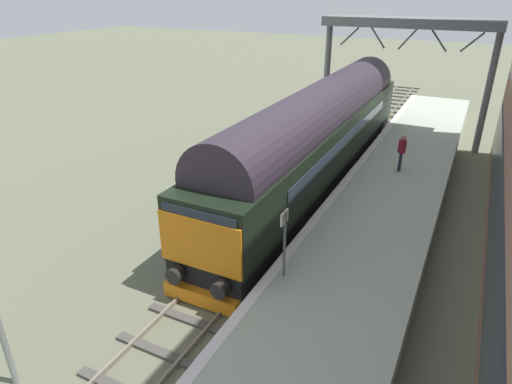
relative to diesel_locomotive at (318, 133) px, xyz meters
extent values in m
plane|color=#636550|center=(0.00, -5.21, -2.49)|extent=(140.00, 140.00, 0.00)
cube|color=gray|center=(-0.72, -5.21, -2.41)|extent=(0.07, 60.00, 0.15)
cube|color=gray|center=(0.72, -5.21, -2.41)|extent=(0.07, 60.00, 0.15)
cube|color=#4A4642|center=(0.00, -11.88, -2.44)|extent=(2.50, 0.26, 0.09)
cube|color=#4A4642|center=(0.00, -10.55, -2.44)|extent=(2.50, 0.26, 0.09)
cube|color=#4A4642|center=(0.00, -9.21, -2.44)|extent=(2.50, 0.26, 0.09)
cube|color=#4A4642|center=(0.00, -7.88, -2.44)|extent=(2.50, 0.26, 0.09)
cube|color=#4A4642|center=(0.00, -6.55, -2.44)|extent=(2.50, 0.26, 0.09)
cube|color=#4A4642|center=(0.00, -5.21, -2.44)|extent=(2.50, 0.26, 0.09)
cube|color=#4A4642|center=(0.00, -3.88, -2.44)|extent=(2.50, 0.26, 0.09)
cube|color=#4A4642|center=(0.00, -2.55, -2.44)|extent=(2.50, 0.26, 0.09)
cube|color=#4A4642|center=(0.00, -1.21, -2.44)|extent=(2.50, 0.26, 0.09)
cube|color=#4A4642|center=(0.00, 0.12, -2.44)|extent=(2.50, 0.26, 0.09)
cube|color=#4A4642|center=(0.00, 1.45, -2.44)|extent=(2.50, 0.26, 0.09)
cube|color=#4A4642|center=(0.00, 2.79, -2.44)|extent=(2.50, 0.26, 0.09)
cube|color=#4A4642|center=(0.00, 4.12, -2.44)|extent=(2.50, 0.26, 0.09)
cube|color=#4A4642|center=(0.00, 5.45, -2.44)|extent=(2.50, 0.26, 0.09)
cube|color=#4A4642|center=(0.00, 6.79, -2.44)|extent=(2.50, 0.26, 0.09)
cube|color=#4A4642|center=(0.00, 8.12, -2.44)|extent=(2.50, 0.26, 0.09)
cube|color=#4A4642|center=(0.00, 9.45, -2.44)|extent=(2.50, 0.26, 0.09)
cube|color=#4A4642|center=(0.00, 10.79, -2.44)|extent=(2.50, 0.26, 0.09)
cube|color=#4A4642|center=(0.00, 12.12, -2.44)|extent=(2.50, 0.26, 0.09)
cube|color=#4A4642|center=(0.00, 13.45, -2.44)|extent=(2.50, 0.26, 0.09)
cube|color=#4A4642|center=(0.00, 14.79, -2.44)|extent=(2.50, 0.26, 0.09)
cube|color=#4A4642|center=(0.00, 16.12, -2.44)|extent=(2.50, 0.26, 0.09)
cube|color=#4A4642|center=(0.00, 17.45, -2.44)|extent=(2.50, 0.26, 0.09)
cube|color=#4A4642|center=(0.00, 18.79, -2.44)|extent=(2.50, 0.26, 0.09)
cube|color=#4A4642|center=(0.00, 20.12, -2.44)|extent=(2.50, 0.26, 0.09)
cube|color=#4A4642|center=(0.00, 21.45, -2.44)|extent=(2.50, 0.26, 0.09)
cube|color=#4A4642|center=(0.00, 22.79, -2.44)|extent=(2.50, 0.26, 0.09)
cube|color=#4A4642|center=(0.00, 24.12, -2.44)|extent=(2.50, 0.26, 0.09)
cube|color=#B0B6A4|center=(3.60, -5.21, -1.99)|extent=(4.00, 44.00, 1.00)
cube|color=white|center=(1.75, -5.21, -1.48)|extent=(0.30, 44.00, 0.01)
cube|color=#2B3541|center=(7.25, -8.02, -0.42)|extent=(0.06, 30.10, 2.11)
cube|color=black|center=(0.00, 0.04, -1.67)|extent=(2.56, 19.43, 0.60)
cube|color=black|center=(0.00, 0.04, -0.32)|extent=(2.70, 19.43, 2.10)
cylinder|color=#322835|center=(0.00, 0.04, 0.91)|extent=(2.56, 17.88, 2.57)
cube|color=orange|center=(0.00, -9.72, -0.47)|extent=(2.65, 0.08, 1.58)
cube|color=#232D3D|center=(0.00, -9.70, 0.26)|extent=(2.38, 0.04, 0.64)
cube|color=#232D3D|center=(1.37, 0.04, -0.02)|extent=(0.04, 13.60, 0.44)
cylinder|color=black|center=(-0.75, -9.93, -1.57)|extent=(0.48, 0.35, 0.48)
cylinder|color=black|center=(0.75, -9.93, -1.57)|extent=(0.48, 0.35, 0.48)
cube|color=orange|center=(0.00, -9.78, -2.20)|extent=(2.43, 0.36, 0.47)
cylinder|color=black|center=(0.00, -7.87, -1.97)|extent=(1.64, 1.04, 1.04)
cylinder|color=black|center=(0.00, -6.77, -1.97)|extent=(1.64, 1.04, 1.04)
cylinder|color=black|center=(0.00, -5.67, -1.97)|extent=(1.64, 1.04, 1.04)
cylinder|color=black|center=(0.00, 5.74, -1.97)|extent=(1.64, 1.04, 1.04)
cylinder|color=black|center=(0.00, 6.84, -1.97)|extent=(1.64, 1.04, 1.04)
cylinder|color=black|center=(0.00, 7.94, -1.97)|extent=(1.64, 1.04, 1.04)
cylinder|color=slate|center=(2.10, -8.69, -0.46)|extent=(0.08, 0.08, 2.04)
cube|color=white|center=(2.07, -8.69, 0.38)|extent=(0.05, 0.44, 0.36)
cube|color=black|center=(2.04, -8.69, 0.38)|extent=(0.01, 0.20, 0.24)
cylinder|color=#272741|center=(3.55, 0.82, -1.06)|extent=(0.13, 0.13, 0.84)
cylinder|color=#272741|center=(3.54, 1.02, -1.06)|extent=(0.13, 0.13, 0.84)
cylinder|color=maroon|center=(3.54, 0.92, -0.36)|extent=(0.36, 0.36, 0.56)
sphere|color=tan|center=(3.54, 0.92, 0.05)|extent=(0.22, 0.22, 0.22)
cylinder|color=maroon|center=(3.56, 0.71, -0.36)|extent=(0.09, 0.09, 0.52)
cylinder|color=maroon|center=(3.53, 1.13, -0.36)|extent=(0.09, 0.09, 0.52)
cylinder|color=slate|center=(-2.40, 8.16, 0.73)|extent=(0.36, 0.36, 6.43)
cylinder|color=slate|center=(6.50, 8.16, 0.73)|extent=(0.36, 0.36, 6.43)
cube|color=slate|center=(2.05, 8.16, 4.19)|extent=(9.30, 2.00, 0.50)
cylinder|color=slate|center=(-1.19, 8.16, 3.34)|extent=(1.06, 0.10, 1.06)
cylinder|color=slate|center=(0.43, 8.16, 3.34)|extent=(0.93, 0.10, 1.17)
cylinder|color=slate|center=(2.05, 8.16, 3.34)|extent=(0.94, 0.10, 1.16)
cylinder|color=slate|center=(3.67, 8.16, 3.34)|extent=(0.96, 0.10, 1.15)
cylinder|color=slate|center=(5.29, 8.16, 3.34)|extent=(1.06, 0.10, 1.06)
camera|label=1|loc=(6.10, -18.41, 6.02)|focal=31.28mm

